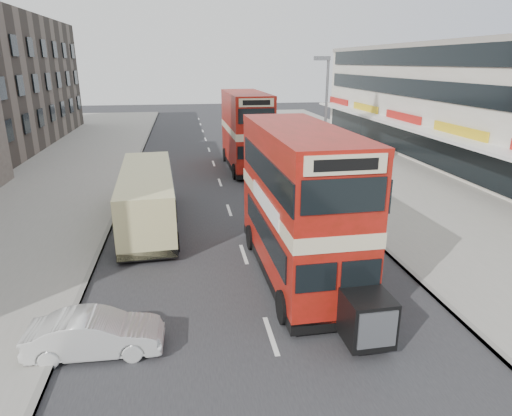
{
  "coord_description": "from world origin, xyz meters",
  "views": [
    {
      "loc": [
        -2.28,
        -9.22,
        7.8
      ],
      "look_at": [
        0.28,
        6.47,
        2.56
      ],
      "focal_mm": 31.21,
      "sensor_mm": 36.0,
      "label": 1
    }
  ],
  "objects_px": {
    "coach": "(147,196)",
    "pedestrian_near": "(361,184)",
    "street_lamp": "(325,112)",
    "car_right_c": "(253,137)",
    "cyclist": "(266,161)",
    "bus_main": "(299,203)",
    "car_right_a": "(306,179)",
    "car_right_b": "(286,167)",
    "bus_second": "(246,131)",
    "car_left_front": "(95,334)",
    "pedestrian_far": "(301,138)"
  },
  "relations": [
    {
      "from": "coach",
      "to": "pedestrian_near",
      "type": "distance_m",
      "value": 12.11
    },
    {
      "from": "street_lamp",
      "to": "car_right_c",
      "type": "relative_size",
      "value": 1.84
    },
    {
      "from": "coach",
      "to": "cyclist",
      "type": "bearing_deg",
      "value": 49.49
    },
    {
      "from": "bus_main",
      "to": "car_right_a",
      "type": "xyz_separation_m",
      "value": [
        3.48,
        11.52,
        -2.13
      ]
    },
    {
      "from": "street_lamp",
      "to": "car_right_b",
      "type": "distance_m",
      "value": 5.39
    },
    {
      "from": "street_lamp",
      "to": "pedestrian_near",
      "type": "xyz_separation_m",
      "value": [
        1.22,
        -3.62,
        -3.71
      ]
    },
    {
      "from": "bus_second",
      "to": "cyclist",
      "type": "relative_size",
      "value": 4.41
    },
    {
      "from": "pedestrian_near",
      "to": "car_left_front",
      "type": "bearing_deg",
      "value": 7.71
    },
    {
      "from": "car_right_a",
      "to": "car_right_b",
      "type": "height_order",
      "value": "car_right_a"
    },
    {
      "from": "bus_second",
      "to": "car_right_b",
      "type": "height_order",
      "value": "bus_second"
    },
    {
      "from": "car_right_a",
      "to": "cyclist",
      "type": "height_order",
      "value": "cyclist"
    },
    {
      "from": "car_right_a",
      "to": "street_lamp",
      "type": "bearing_deg",
      "value": 118.28
    },
    {
      "from": "car_left_front",
      "to": "pedestrian_near",
      "type": "distance_m",
      "value": 17.76
    },
    {
      "from": "cyclist",
      "to": "pedestrian_far",
      "type": "bearing_deg",
      "value": 65.12
    },
    {
      "from": "bus_main",
      "to": "car_left_front",
      "type": "xyz_separation_m",
      "value": [
        -6.76,
        -3.82,
        -2.26
      ]
    },
    {
      "from": "car_right_c",
      "to": "cyclist",
      "type": "distance_m",
      "value": 11.39
    },
    {
      "from": "street_lamp",
      "to": "cyclist",
      "type": "relative_size",
      "value": 3.59
    },
    {
      "from": "coach",
      "to": "pedestrian_far",
      "type": "xyz_separation_m",
      "value": [
        12.73,
        18.66,
        -0.45
      ]
    },
    {
      "from": "car_left_front",
      "to": "pedestrian_near",
      "type": "relative_size",
      "value": 1.99
    },
    {
      "from": "bus_main",
      "to": "car_right_b",
      "type": "bearing_deg",
      "value": -102.62
    },
    {
      "from": "car_right_c",
      "to": "bus_main",
      "type": "bearing_deg",
      "value": -10.98
    },
    {
      "from": "street_lamp",
      "to": "car_left_front",
      "type": "relative_size",
      "value": 2.2
    },
    {
      "from": "pedestrian_far",
      "to": "cyclist",
      "type": "bearing_deg",
      "value": -142.14
    },
    {
      "from": "bus_main",
      "to": "pedestrian_near",
      "type": "distance_m",
      "value": 10.58
    },
    {
      "from": "car_right_c",
      "to": "pedestrian_near",
      "type": "distance_m",
      "value": 19.95
    },
    {
      "from": "car_right_a",
      "to": "pedestrian_far",
      "type": "bearing_deg",
      "value": 167.4
    },
    {
      "from": "coach",
      "to": "car_right_c",
      "type": "distance_m",
      "value": 23.36
    },
    {
      "from": "car_left_front",
      "to": "car_right_c",
      "type": "height_order",
      "value": "car_right_c"
    },
    {
      "from": "car_left_front",
      "to": "cyclist",
      "type": "relative_size",
      "value": 1.63
    },
    {
      "from": "street_lamp",
      "to": "cyclist",
      "type": "height_order",
      "value": "street_lamp"
    },
    {
      "from": "bus_second",
      "to": "street_lamp",
      "type": "bearing_deg",
      "value": 123.53
    },
    {
      "from": "street_lamp",
      "to": "car_right_c",
      "type": "height_order",
      "value": "street_lamp"
    },
    {
      "from": "car_left_front",
      "to": "cyclist",
      "type": "height_order",
      "value": "cyclist"
    },
    {
      "from": "pedestrian_far",
      "to": "car_right_c",
      "type": "bearing_deg",
      "value": 121.18
    },
    {
      "from": "car_right_c",
      "to": "cyclist",
      "type": "bearing_deg",
      "value": -9.51
    },
    {
      "from": "car_left_front",
      "to": "coach",
      "type": "bearing_deg",
      "value": -2.66
    },
    {
      "from": "pedestrian_near",
      "to": "street_lamp",
      "type": "bearing_deg",
      "value": -107.89
    },
    {
      "from": "bus_second",
      "to": "pedestrian_near",
      "type": "relative_size",
      "value": 5.38
    },
    {
      "from": "street_lamp",
      "to": "car_left_front",
      "type": "xyz_separation_m",
      "value": [
        -11.5,
        -16.0,
        -4.18
      ]
    },
    {
      "from": "car_right_c",
      "to": "pedestrian_far",
      "type": "relative_size",
      "value": 2.42
    },
    {
      "from": "car_right_b",
      "to": "car_right_a",
      "type": "bearing_deg",
      "value": 3.81
    },
    {
      "from": "car_right_c",
      "to": "cyclist",
      "type": "height_order",
      "value": "cyclist"
    },
    {
      "from": "cyclist",
      "to": "street_lamp",
      "type": "bearing_deg",
      "value": -53.94
    },
    {
      "from": "car_left_front",
      "to": "pedestrian_far",
      "type": "xyz_separation_m",
      "value": [
        13.52,
        29.06,
        0.46
      ]
    },
    {
      "from": "car_left_front",
      "to": "car_right_a",
      "type": "bearing_deg",
      "value": -32.06
    },
    {
      "from": "coach",
      "to": "car_right_a",
      "type": "height_order",
      "value": "coach"
    },
    {
      "from": "bus_second",
      "to": "pedestrian_far",
      "type": "distance_m",
      "value": 9.55
    },
    {
      "from": "pedestrian_near",
      "to": "pedestrian_far",
      "type": "distance_m",
      "value": 16.7
    },
    {
      "from": "pedestrian_near",
      "to": "car_right_c",
      "type": "bearing_deg",
      "value": -117.2
    },
    {
      "from": "pedestrian_near",
      "to": "car_right_b",
      "type": "bearing_deg",
      "value": -103.01
    }
  ]
}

